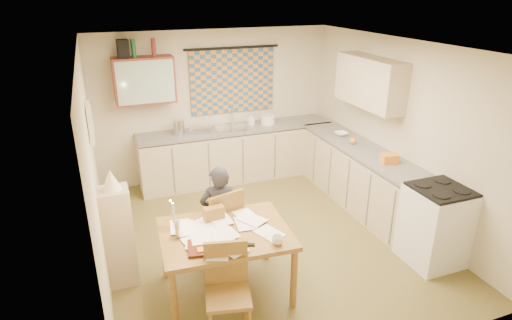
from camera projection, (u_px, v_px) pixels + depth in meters
name	position (u px, v px, depth m)	size (l,w,h in m)	color
floor	(265.00, 237.00, 5.74)	(4.00, 4.50, 0.02)	brown
ceiling	(266.00, 45.00, 4.80)	(4.00, 4.50, 0.02)	white
wall_back	(215.00, 106.00, 7.23)	(4.00, 0.02, 2.50)	beige
wall_front	(375.00, 246.00, 3.31)	(4.00, 0.02, 2.50)	beige
wall_left	(93.00, 173.00, 4.61)	(0.02, 4.50, 2.50)	beige
wall_right	(400.00, 132.00, 5.93)	(0.02, 4.50, 2.50)	beige
window_blind	(233.00, 81.00, 7.14)	(1.45, 0.03, 1.05)	#2A5077
curtain_rod	(232.00, 48.00, 6.92)	(0.04, 0.04, 1.60)	black
wall_cabinet	(144.00, 80.00, 6.49)	(0.90, 0.34, 0.70)	maroon
wall_cabinet_glass	(146.00, 82.00, 6.34)	(0.84, 0.02, 0.64)	#99B2A5
upper_cabinet_right	(370.00, 82.00, 6.12)	(0.34, 1.30, 0.70)	tan
framed_print	(90.00, 123.00, 4.80)	(0.04, 0.50, 0.40)	beige
print_canvas	(92.00, 122.00, 4.81)	(0.01, 0.42, 0.32)	beige
counter_back	(237.00, 154.00, 7.35)	(3.30, 0.62, 0.92)	tan
counter_right	(365.00, 181.00, 6.33)	(0.62, 2.95, 0.92)	tan
stove	(435.00, 225.00, 5.08)	(0.63, 0.63, 0.98)	white
sink	(232.00, 131.00, 7.16)	(0.55, 0.45, 0.10)	silver
tap	(232.00, 117.00, 7.27)	(0.03, 0.03, 0.28)	silver
dish_rack	(201.00, 130.00, 6.96)	(0.35, 0.30, 0.06)	silver
kettle	(179.00, 127.00, 6.81)	(0.18, 0.18, 0.24)	silver
mixing_bowl	(268.00, 120.00, 7.33)	(0.24, 0.24, 0.16)	white
soap_bottle	(251.00, 120.00, 7.27)	(0.11, 0.11, 0.20)	white
bowl	(341.00, 134.00, 6.80)	(0.21, 0.21, 0.05)	white
orange_bag	(389.00, 158.00, 5.73)	(0.22, 0.16, 0.12)	orange
fruit_orange	(353.00, 141.00, 6.41)	(0.10, 0.10, 0.10)	orange
speaker	(123.00, 49.00, 6.22)	(0.16, 0.20, 0.26)	black
bottle_green	(133.00, 48.00, 6.27)	(0.07, 0.07, 0.26)	#195926
bottle_brown	(154.00, 47.00, 6.36)	(0.07, 0.07, 0.26)	maroon
dining_table	(226.00, 261.00, 4.59)	(1.40, 1.11, 0.75)	brown
chair_far	(220.00, 238.00, 5.15)	(0.54, 0.54, 0.98)	brown
chair_near	(228.00, 308.00, 4.06)	(0.50, 0.50, 0.92)	brown
person	(220.00, 216.00, 5.01)	(0.51, 0.39, 1.25)	black
shelf_stand	(119.00, 237.00, 4.67)	(0.32, 0.30, 1.16)	tan
lampshade	(111.00, 180.00, 4.41)	(0.20, 0.20, 0.22)	beige
letter_rack	(214.00, 214.00, 4.64)	(0.22, 0.10, 0.16)	brown
mug	(277.00, 240.00, 4.22)	(0.14, 0.14, 0.09)	white
magazine	(188.00, 249.00, 4.13)	(0.27, 0.33, 0.03)	maroon
book	(188.00, 243.00, 4.23)	(0.26, 0.30, 0.02)	orange
orange_box	(204.00, 251.00, 4.09)	(0.12, 0.08, 0.04)	orange
eyeglasses	(248.00, 245.00, 4.21)	(0.13, 0.04, 0.02)	black
candle_holder	(178.00, 229.00, 4.32)	(0.06, 0.06, 0.18)	silver
candle	(173.00, 213.00, 4.22)	(0.02, 0.02, 0.22)	white
candle_flame	(170.00, 201.00, 4.20)	(0.02, 0.02, 0.02)	#FFCC66
papers	(216.00, 232.00, 4.42)	(1.12, 0.93, 0.03)	white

